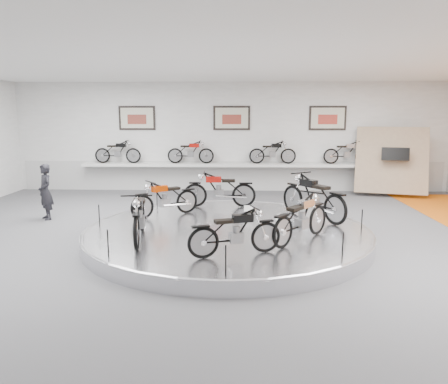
{
  "coord_description": "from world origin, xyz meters",
  "views": [
    {
      "loc": [
        0.22,
        -9.26,
        2.84
      ],
      "look_at": [
        -0.08,
        0.6,
        1.07
      ],
      "focal_mm": 35.0,
      "sensor_mm": 36.0,
      "label": 1
    }
  ],
  "objects_px": {
    "bike_c": "(165,198)",
    "bike_f": "(301,218)",
    "display_platform": "(227,234)",
    "bike_d": "(139,216)",
    "bike_e": "(235,232)",
    "visitor": "(45,192)",
    "shelf": "(231,165)",
    "bike_a": "(313,196)",
    "bike_b": "(219,189)"
  },
  "relations": [
    {
      "from": "bike_a",
      "to": "shelf",
      "type": "bearing_deg",
      "value": -12.26
    },
    {
      "from": "bike_c",
      "to": "bike_a",
      "type": "bearing_deg",
      "value": 141.04
    },
    {
      "from": "bike_d",
      "to": "visitor",
      "type": "relative_size",
      "value": 1.15
    },
    {
      "from": "shelf",
      "to": "bike_c",
      "type": "xyz_separation_m",
      "value": [
        -1.59,
        -5.29,
        -0.24
      ]
    },
    {
      "from": "bike_c",
      "to": "bike_f",
      "type": "relative_size",
      "value": 0.96
    },
    {
      "from": "display_platform",
      "to": "bike_e",
      "type": "relative_size",
      "value": 4.26
    },
    {
      "from": "shelf",
      "to": "bike_e",
      "type": "height_order",
      "value": "bike_e"
    },
    {
      "from": "display_platform",
      "to": "bike_e",
      "type": "height_order",
      "value": "bike_e"
    },
    {
      "from": "shelf",
      "to": "bike_d",
      "type": "relative_size",
      "value": 6.31
    },
    {
      "from": "bike_a",
      "to": "display_platform",
      "type": "bearing_deg",
      "value": 81.92
    },
    {
      "from": "bike_c",
      "to": "bike_f",
      "type": "bearing_deg",
      "value": 109.1
    },
    {
      "from": "display_platform",
      "to": "bike_b",
      "type": "height_order",
      "value": "bike_b"
    },
    {
      "from": "bike_b",
      "to": "bike_e",
      "type": "relative_size",
      "value": 1.13
    },
    {
      "from": "bike_b",
      "to": "bike_f",
      "type": "height_order",
      "value": "bike_b"
    },
    {
      "from": "bike_a",
      "to": "bike_f",
      "type": "xyz_separation_m",
      "value": [
        -0.56,
        -1.96,
        -0.07
      ]
    },
    {
      "from": "bike_b",
      "to": "bike_e",
      "type": "xyz_separation_m",
      "value": [
        0.46,
        -4.21,
        -0.06
      ]
    },
    {
      "from": "shelf",
      "to": "bike_a",
      "type": "xyz_separation_m",
      "value": [
        2.08,
        -5.43,
        -0.15
      ]
    },
    {
      "from": "bike_e",
      "to": "visitor",
      "type": "distance_m",
      "value": 6.47
    },
    {
      "from": "bike_a",
      "to": "bike_d",
      "type": "distance_m",
      "value": 4.33
    },
    {
      "from": "shelf",
      "to": "bike_f",
      "type": "xyz_separation_m",
      "value": [
        1.51,
        -7.39,
        -0.22
      ]
    },
    {
      "from": "bike_b",
      "to": "bike_e",
      "type": "bearing_deg",
      "value": 95.09
    },
    {
      "from": "display_platform",
      "to": "shelf",
      "type": "height_order",
      "value": "shelf"
    },
    {
      "from": "display_platform",
      "to": "bike_f",
      "type": "xyz_separation_m",
      "value": [
        1.51,
        -0.99,
        0.63
      ]
    },
    {
      "from": "bike_a",
      "to": "bike_d",
      "type": "height_order",
      "value": "bike_a"
    },
    {
      "from": "shelf",
      "to": "visitor",
      "type": "xyz_separation_m",
      "value": [
        -4.99,
        -4.46,
        -0.24
      ]
    },
    {
      "from": "bike_c",
      "to": "shelf",
      "type": "bearing_deg",
      "value": -143.53
    },
    {
      "from": "bike_a",
      "to": "visitor",
      "type": "bearing_deg",
      "value": 49.04
    },
    {
      "from": "bike_d",
      "to": "visitor",
      "type": "xyz_separation_m",
      "value": [
        -3.23,
        2.96,
        -0.05
      ]
    },
    {
      "from": "display_platform",
      "to": "bike_d",
      "type": "height_order",
      "value": "bike_d"
    },
    {
      "from": "shelf",
      "to": "bike_d",
      "type": "height_order",
      "value": "bike_d"
    },
    {
      "from": "visitor",
      "to": "bike_e",
      "type": "bearing_deg",
      "value": 12.02
    },
    {
      "from": "display_platform",
      "to": "bike_a",
      "type": "distance_m",
      "value": 2.4
    },
    {
      "from": "bike_e",
      "to": "bike_f",
      "type": "distance_m",
      "value": 1.63
    },
    {
      "from": "display_platform",
      "to": "bike_f",
      "type": "distance_m",
      "value": 1.91
    },
    {
      "from": "display_platform",
      "to": "bike_d",
      "type": "distance_m",
      "value": 2.14
    },
    {
      "from": "bike_a",
      "to": "bike_c",
      "type": "distance_m",
      "value": 3.67
    },
    {
      "from": "bike_d",
      "to": "shelf",
      "type": "bearing_deg",
      "value": 158.51
    },
    {
      "from": "bike_a",
      "to": "bike_c",
      "type": "xyz_separation_m",
      "value": [
        -3.66,
        0.14,
        -0.09
      ]
    },
    {
      "from": "bike_d",
      "to": "visitor",
      "type": "distance_m",
      "value": 4.38
    },
    {
      "from": "bike_a",
      "to": "bike_f",
      "type": "bearing_deg",
      "value": 130.73
    },
    {
      "from": "bike_b",
      "to": "visitor",
      "type": "relative_size",
      "value": 1.11
    },
    {
      "from": "shelf",
      "to": "bike_a",
      "type": "height_order",
      "value": "bike_a"
    },
    {
      "from": "shelf",
      "to": "bike_f",
      "type": "bearing_deg",
      "value": -78.44
    },
    {
      "from": "bike_b",
      "to": "bike_d",
      "type": "relative_size",
      "value": 0.97
    },
    {
      "from": "bike_a",
      "to": "bike_e",
      "type": "relative_size",
      "value": 1.25
    },
    {
      "from": "bike_c",
      "to": "visitor",
      "type": "xyz_separation_m",
      "value": [
        -3.4,
        0.83,
        -0.0
      ]
    },
    {
      "from": "shelf",
      "to": "bike_c",
      "type": "bearing_deg",
      "value": -106.71
    },
    {
      "from": "shelf",
      "to": "visitor",
      "type": "height_order",
      "value": "visitor"
    },
    {
      "from": "bike_d",
      "to": "bike_c",
      "type": "bearing_deg",
      "value": 167.19
    },
    {
      "from": "bike_a",
      "to": "bike_d",
      "type": "xyz_separation_m",
      "value": [
        -3.84,
        -1.99,
        -0.04
      ]
    }
  ]
}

